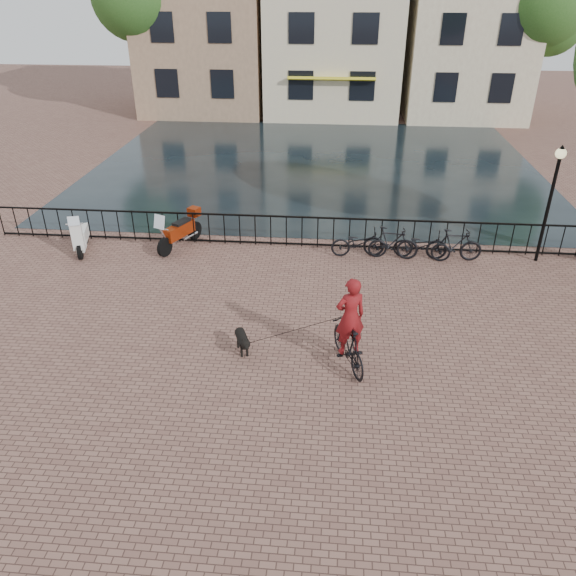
# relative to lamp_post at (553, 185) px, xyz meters

# --- Properties ---
(ground) EXTENTS (100.00, 100.00, 0.00)m
(ground) POSITION_rel_lamp_post_xyz_m (-7.20, -7.60, -2.38)
(ground) COLOR brown
(ground) RESTS_ON ground
(canal_water) EXTENTS (20.00, 20.00, 0.00)m
(canal_water) POSITION_rel_lamp_post_xyz_m (-7.20, 9.70, -2.38)
(canal_water) COLOR black
(canal_water) RESTS_ON ground
(railing) EXTENTS (20.00, 0.05, 1.02)m
(railing) POSITION_rel_lamp_post_xyz_m (-7.20, 0.40, -1.87)
(railing) COLOR black
(railing) RESTS_ON ground
(canal_house_left) EXTENTS (7.50, 9.00, 12.80)m
(canal_house_left) POSITION_rel_lamp_post_xyz_m (-14.70, 22.40, 4.02)
(canal_house_left) COLOR #85674D
(canal_house_left) RESTS_ON ground
(canal_house_mid) EXTENTS (8.00, 9.50, 11.80)m
(canal_house_mid) POSITION_rel_lamp_post_xyz_m (-6.70, 22.40, 3.52)
(canal_house_mid) COLOR beige
(canal_house_mid) RESTS_ON ground
(tree_far_right) EXTENTS (4.76, 4.76, 8.76)m
(tree_far_right) POSITION_rel_lamp_post_xyz_m (4.80, 19.40, 3.97)
(tree_far_right) COLOR black
(tree_far_right) RESTS_ON ground
(lamp_post) EXTENTS (0.30, 0.30, 3.45)m
(lamp_post) POSITION_rel_lamp_post_xyz_m (0.00, 0.00, 0.00)
(lamp_post) COLOR black
(lamp_post) RESTS_ON ground
(cyclist) EXTENTS (1.14, 1.91, 2.53)m
(cyclist) POSITION_rel_lamp_post_xyz_m (-5.76, -5.84, -1.42)
(cyclist) COLOR black
(cyclist) RESTS_ON ground
(dog) EXTENTS (0.57, 0.90, 0.58)m
(dog) POSITION_rel_lamp_post_xyz_m (-8.16, -5.55, -2.09)
(dog) COLOR black
(dog) RESTS_ON ground
(motorcycle) EXTENTS (1.23, 1.99, 1.41)m
(motorcycle) POSITION_rel_lamp_post_xyz_m (-11.06, -0.01, -1.67)
(motorcycle) COLOR maroon
(motorcycle) RESTS_ON ground
(scooter) EXTENTS (0.85, 1.62, 1.44)m
(scooter) POSITION_rel_lamp_post_xyz_m (-14.06, -0.54, -1.66)
(scooter) COLOR silver
(scooter) RESTS_ON ground
(parked_bike_0) EXTENTS (1.74, 0.67, 0.90)m
(parked_bike_0) POSITION_rel_lamp_post_xyz_m (-5.40, -0.20, -1.93)
(parked_bike_0) COLOR black
(parked_bike_0) RESTS_ON ground
(parked_bike_1) EXTENTS (1.71, 0.71, 1.00)m
(parked_bike_1) POSITION_rel_lamp_post_xyz_m (-4.45, -0.20, -1.88)
(parked_bike_1) COLOR black
(parked_bike_1) RESTS_ON ground
(parked_bike_2) EXTENTS (1.79, 0.88, 0.90)m
(parked_bike_2) POSITION_rel_lamp_post_xyz_m (-3.50, -0.20, -1.93)
(parked_bike_2) COLOR black
(parked_bike_2) RESTS_ON ground
(parked_bike_3) EXTENTS (1.67, 0.48, 1.00)m
(parked_bike_3) POSITION_rel_lamp_post_xyz_m (-2.55, -0.20, -1.88)
(parked_bike_3) COLOR black
(parked_bike_3) RESTS_ON ground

